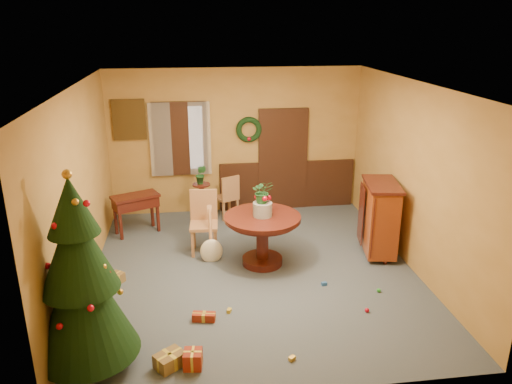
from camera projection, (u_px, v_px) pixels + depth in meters
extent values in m
plane|color=#384352|center=(254.00, 271.00, 7.88)|extent=(5.50, 5.50, 0.00)
plane|color=silver|center=(254.00, 85.00, 6.93)|extent=(5.50, 5.50, 0.00)
plane|color=olive|center=(236.00, 141.00, 9.98)|extent=(5.00, 0.00, 5.00)
plane|color=olive|center=(291.00, 273.00, 4.83)|extent=(5.00, 0.00, 5.00)
plane|color=olive|center=(80.00, 192.00, 7.08)|extent=(0.00, 5.50, 5.50)
plane|color=olive|center=(414.00, 177.00, 7.72)|extent=(0.00, 5.50, 5.50)
cube|color=black|center=(287.00, 185.00, 10.38)|extent=(2.80, 0.06, 1.00)
cube|color=black|center=(283.00, 160.00, 10.18)|extent=(1.00, 0.08, 2.10)
cube|color=white|center=(283.00, 162.00, 10.23)|extent=(0.80, 0.03, 1.90)
cube|color=black|center=(180.00, 139.00, 9.76)|extent=(1.05, 0.08, 1.45)
cube|color=white|center=(180.00, 138.00, 9.78)|extent=(0.88, 0.03, 1.25)
cube|color=white|center=(161.00, 140.00, 9.66)|extent=(0.42, 0.02, 1.45)
cube|color=white|center=(200.00, 139.00, 9.76)|extent=(0.42, 0.02, 1.45)
torus|color=black|center=(249.00, 130.00, 9.85)|extent=(0.51, 0.11, 0.51)
cube|color=#4C3819|center=(129.00, 120.00, 9.51)|extent=(0.62, 0.05, 0.78)
cube|color=gray|center=(129.00, 119.00, 9.54)|extent=(0.48, 0.02, 0.62)
cylinder|color=black|center=(262.00, 218.00, 7.86)|extent=(1.22, 1.22, 0.07)
cylinder|color=black|center=(262.00, 222.00, 7.89)|extent=(1.09, 1.09, 0.04)
cylinder|color=black|center=(262.00, 240.00, 7.99)|extent=(0.20, 0.20, 0.67)
cylinder|color=black|center=(262.00, 260.00, 8.11)|extent=(0.65, 0.65, 0.11)
cylinder|color=slate|center=(263.00, 209.00, 7.82)|extent=(0.30, 0.30, 0.22)
imported|color=#1E4C23|center=(263.00, 192.00, 7.72)|extent=(0.33, 0.29, 0.37)
cube|color=#8F5A39|center=(204.00, 225.00, 8.37)|extent=(0.49, 0.49, 0.05)
cube|color=#8F5A39|center=(204.00, 205.00, 8.47)|extent=(0.46, 0.08, 0.55)
cube|color=#8F5A39|center=(215.00, 235.00, 8.64)|extent=(0.05, 0.05, 0.47)
cube|color=#8F5A39|center=(194.00, 235.00, 8.62)|extent=(0.05, 0.05, 0.47)
cube|color=#8F5A39|center=(215.00, 244.00, 8.29)|extent=(0.05, 0.05, 0.47)
cube|color=#8F5A39|center=(193.00, 244.00, 8.27)|extent=(0.05, 0.05, 0.47)
cube|color=#8F5A39|center=(226.00, 197.00, 9.91)|extent=(0.52, 0.52, 0.05)
cube|color=#8F5A39|center=(231.00, 188.00, 9.69)|extent=(0.36, 0.20, 0.46)
cube|color=#8F5A39|center=(224.00, 211.00, 9.78)|extent=(0.06, 0.06, 0.40)
cube|color=#8F5A39|center=(237.00, 208.00, 9.94)|extent=(0.06, 0.06, 0.40)
cube|color=#8F5A39|center=(216.00, 207.00, 10.02)|extent=(0.06, 0.06, 0.40)
cube|color=#8F5A39|center=(229.00, 204.00, 10.18)|extent=(0.06, 0.06, 0.40)
cylinder|color=black|center=(202.00, 206.00, 9.45)|extent=(0.10, 0.10, 0.83)
cylinder|color=black|center=(201.00, 185.00, 9.31)|extent=(0.33, 0.33, 0.03)
imported|color=#19471E|center=(201.00, 174.00, 9.25)|extent=(0.25, 0.22, 0.37)
cylinder|color=#382111|center=(91.00, 357.00, 5.69)|extent=(0.15, 0.15, 0.25)
cone|color=black|center=(83.00, 299.00, 5.44)|extent=(1.14, 1.14, 1.35)
cone|color=black|center=(76.00, 247.00, 5.24)|extent=(0.83, 0.83, 0.99)
cone|color=black|center=(71.00, 205.00, 5.08)|extent=(0.54, 0.54, 0.62)
sphere|color=gold|center=(67.00, 174.00, 4.97)|extent=(0.10, 0.10, 0.10)
cube|color=black|center=(135.00, 196.00, 9.07)|extent=(0.93, 0.72, 0.05)
cube|color=black|center=(136.00, 203.00, 9.11)|extent=(0.87, 0.66, 0.18)
cube|color=black|center=(117.00, 216.00, 9.15)|extent=(0.17, 0.29, 0.69)
cube|color=black|center=(156.00, 214.00, 9.24)|extent=(0.17, 0.29, 0.69)
cube|color=#561E09|center=(380.00, 218.00, 8.27)|extent=(0.61, 0.99, 1.15)
cube|color=black|center=(382.00, 184.00, 8.08)|extent=(0.68, 1.05, 0.05)
cylinder|color=black|center=(385.00, 261.00, 8.11)|extent=(0.06, 0.06, 0.08)
cylinder|color=black|center=(369.00, 241.00, 8.84)|extent=(0.06, 0.06, 0.08)
cube|color=brown|center=(170.00, 360.00, 5.70)|extent=(0.40, 0.38, 0.17)
cube|color=gold|center=(170.00, 360.00, 5.70)|extent=(0.28, 0.22, 0.17)
cube|color=gold|center=(170.00, 360.00, 5.70)|extent=(0.18, 0.22, 0.17)
cube|color=maroon|center=(193.00, 359.00, 5.68)|extent=(0.23, 0.23, 0.21)
cube|color=gold|center=(193.00, 359.00, 5.68)|extent=(0.21, 0.06, 0.21)
cube|color=gold|center=(193.00, 359.00, 5.68)|extent=(0.06, 0.21, 0.21)
cube|color=brown|center=(115.00, 279.00, 7.49)|extent=(0.32, 0.34, 0.15)
cube|color=gold|center=(115.00, 279.00, 7.49)|extent=(0.19, 0.24, 0.15)
cube|color=gold|center=(115.00, 279.00, 7.49)|extent=(0.18, 0.15, 0.15)
cube|color=maroon|center=(204.00, 317.00, 6.58)|extent=(0.32, 0.18, 0.11)
cube|color=gold|center=(204.00, 317.00, 6.58)|extent=(0.30, 0.08, 0.11)
cube|color=gold|center=(204.00, 317.00, 6.58)|extent=(0.07, 0.13, 0.11)
cube|color=#2557A4|center=(324.00, 284.00, 7.46)|extent=(0.09, 0.06, 0.05)
sphere|color=green|center=(379.00, 290.00, 7.27)|extent=(0.06, 0.06, 0.06)
cube|color=gold|center=(229.00, 311.00, 6.77)|extent=(0.08, 0.09, 0.05)
sphere|color=red|center=(367.00, 310.00, 6.77)|extent=(0.06, 0.06, 0.06)
cube|color=gold|center=(292.00, 358.00, 5.82)|extent=(0.09, 0.09, 0.05)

